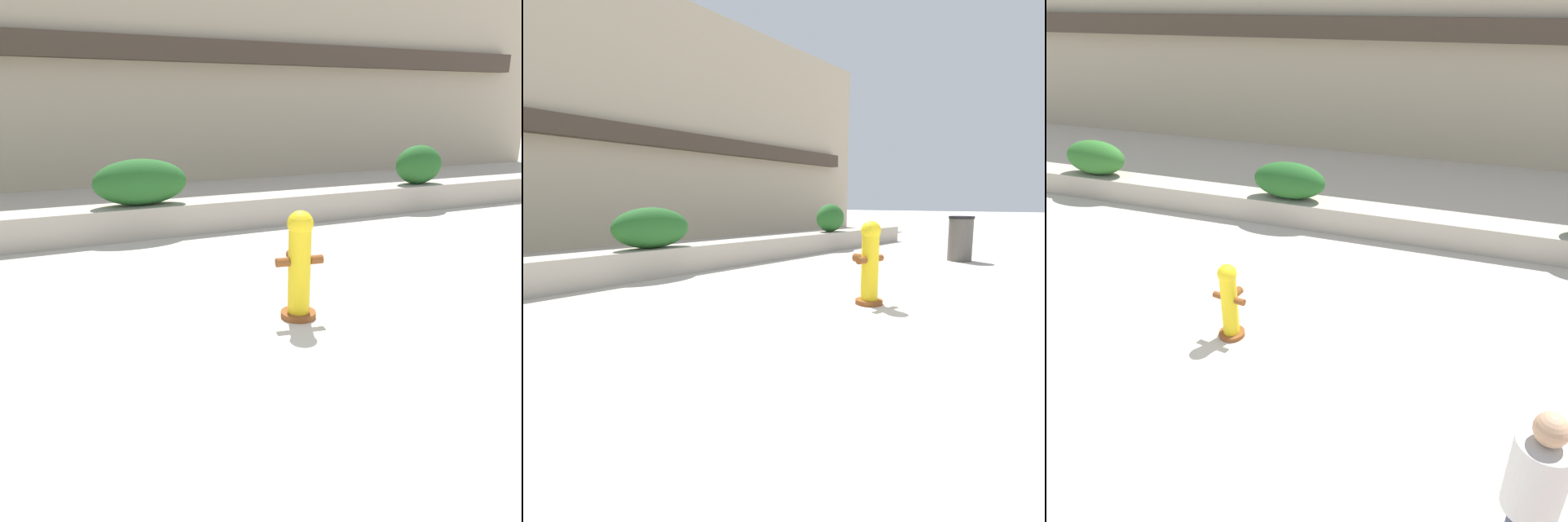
% 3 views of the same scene
% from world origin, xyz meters
% --- Properties ---
extents(ground_plane, '(120.00, 120.00, 0.00)m').
position_xyz_m(ground_plane, '(0.00, 0.00, 0.00)').
color(ground_plane, beige).
extents(building_facade, '(30.00, 1.36, 8.00)m').
position_xyz_m(building_facade, '(0.00, 11.98, 3.99)').
color(building_facade, tan).
rests_on(building_facade, ground).
extents(planter_wall_low, '(18.00, 0.70, 0.50)m').
position_xyz_m(planter_wall_low, '(0.00, 6.00, 0.25)').
color(planter_wall_low, '#ADA393').
rests_on(planter_wall_low, ground).
extents(hedge_bush_1, '(1.48, 0.67, 0.73)m').
position_xyz_m(hedge_bush_1, '(-0.11, 6.00, 0.86)').
color(hedge_bush_1, '#235B23').
rests_on(hedge_bush_1, planter_wall_low).
extents(hedge_bush_2, '(1.04, 0.60, 0.77)m').
position_xyz_m(hedge_bush_2, '(5.45, 6.00, 0.88)').
color(hedge_bush_2, '#235B23').
rests_on(hedge_bush_2, planter_wall_low).
extents(fire_hydrant, '(0.48, 0.45, 1.08)m').
position_xyz_m(fire_hydrant, '(0.59, 2.03, 0.55)').
color(fire_hydrant, brown).
rests_on(fire_hydrant, ground).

